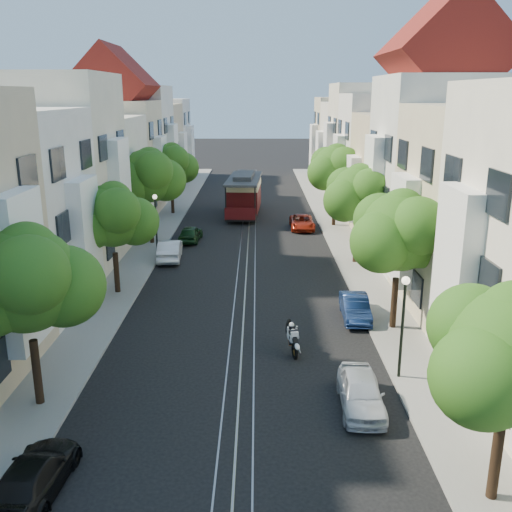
{
  "coord_description": "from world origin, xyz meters",
  "views": [
    {
      "loc": [
        0.67,
        -16.41,
        10.93
      ],
      "look_at": [
        0.62,
        14.06,
        2.2
      ],
      "focal_mm": 40.0,
      "sensor_mm": 36.0,
      "label": 1
    }
  ],
  "objects_px": {
    "tree_e_c": "(359,195)",
    "parked_car_e_near": "(361,392)",
    "tree_e_d": "(336,169)",
    "lamp_west": "(156,215)",
    "tree_w_c": "(150,177)",
    "cable_car": "(244,193)",
    "lamp_east": "(403,312)",
    "parked_car_e_mid": "(355,307)",
    "sportbike_rider": "(292,336)",
    "tree_e_a": "(512,357)",
    "parked_car_e_far": "(302,222)",
    "tree_e_b": "(400,234)",
    "tree_w_b": "(114,218)",
    "tree_w_d": "(172,165)",
    "parked_car_w_far": "(191,233)",
    "parked_car_w_near": "(34,476)",
    "parked_car_w_mid": "(170,250)",
    "tree_w_a": "(28,282)"
  },
  "relations": [
    {
      "from": "tree_e_c",
      "to": "parked_car_e_near",
      "type": "relative_size",
      "value": 1.73
    },
    {
      "from": "parked_car_e_mid",
      "to": "cable_car",
      "type": "bearing_deg",
      "value": 105.31
    },
    {
      "from": "lamp_west",
      "to": "parked_car_w_near",
      "type": "distance_m",
      "value": 24.84
    },
    {
      "from": "tree_e_a",
      "to": "tree_e_c",
      "type": "relative_size",
      "value": 0.96
    },
    {
      "from": "tree_e_c",
      "to": "sportbike_rider",
      "type": "height_order",
      "value": "tree_e_c"
    },
    {
      "from": "sportbike_rider",
      "to": "tree_w_d",
      "type": "bearing_deg",
      "value": 97.41
    },
    {
      "from": "tree_e_d",
      "to": "lamp_west",
      "type": "distance_m",
      "value": 16.39
    },
    {
      "from": "parked_car_w_far",
      "to": "lamp_west",
      "type": "bearing_deg",
      "value": 68.06
    },
    {
      "from": "tree_e_a",
      "to": "parked_car_w_near",
      "type": "xyz_separation_m",
      "value": [
        -12.86,
        0.3,
        -3.82
      ]
    },
    {
      "from": "parked_car_e_near",
      "to": "parked_car_w_far",
      "type": "relative_size",
      "value": 1.05
    },
    {
      "from": "tree_w_c",
      "to": "lamp_east",
      "type": "bearing_deg",
      "value": -57.35
    },
    {
      "from": "lamp_west",
      "to": "tree_e_c",
      "type": "bearing_deg",
      "value": -8.49
    },
    {
      "from": "tree_e_a",
      "to": "parked_car_e_far",
      "type": "height_order",
      "value": "tree_e_a"
    },
    {
      "from": "parked_car_e_far",
      "to": "parked_car_w_mid",
      "type": "xyz_separation_m",
      "value": [
        -9.67,
        -9.08,
        0.11
      ]
    },
    {
      "from": "tree_w_b",
      "to": "tree_w_a",
      "type": "bearing_deg",
      "value": -90.0
    },
    {
      "from": "tree_w_d",
      "to": "tree_w_c",
      "type": "bearing_deg",
      "value": -90.0
    },
    {
      "from": "tree_e_c",
      "to": "parked_car_e_near",
      "type": "xyz_separation_m",
      "value": [
        -2.86,
        -18.15,
        -3.96
      ]
    },
    {
      "from": "tree_e_d",
      "to": "lamp_west",
      "type": "relative_size",
      "value": 1.65
    },
    {
      "from": "tree_w_d",
      "to": "lamp_east",
      "type": "distance_m",
      "value": 34.73
    },
    {
      "from": "tree_e_d",
      "to": "tree_w_a",
      "type": "distance_m",
      "value": 32.38
    },
    {
      "from": "parked_car_e_mid",
      "to": "parked_car_w_near",
      "type": "height_order",
      "value": "parked_car_e_mid"
    },
    {
      "from": "tree_e_c",
      "to": "parked_car_e_far",
      "type": "xyz_separation_m",
      "value": [
        -2.83,
        9.95,
        -4.02
      ]
    },
    {
      "from": "cable_car",
      "to": "parked_car_w_far",
      "type": "bearing_deg",
      "value": -108.08
    },
    {
      "from": "parked_car_e_near",
      "to": "parked_car_w_mid",
      "type": "distance_m",
      "value": 21.32
    },
    {
      "from": "lamp_west",
      "to": "parked_car_w_far",
      "type": "xyz_separation_m",
      "value": [
        1.9,
        3.85,
        -2.23
      ]
    },
    {
      "from": "tree_w_a",
      "to": "sportbike_rider",
      "type": "height_order",
      "value": "tree_w_a"
    },
    {
      "from": "parked_car_w_far",
      "to": "tree_w_c",
      "type": "bearing_deg",
      "value": 22.01
    },
    {
      "from": "parked_car_e_mid",
      "to": "parked_car_w_mid",
      "type": "height_order",
      "value": "parked_car_w_mid"
    },
    {
      "from": "tree_e_d",
      "to": "lamp_east",
      "type": "bearing_deg",
      "value": -92.04
    },
    {
      "from": "tree_w_c",
      "to": "parked_car_e_near",
      "type": "xyz_separation_m",
      "value": [
        11.54,
        -23.15,
        -4.43
      ]
    },
    {
      "from": "tree_w_d",
      "to": "parked_car_w_far",
      "type": "height_order",
      "value": "tree_w_d"
    },
    {
      "from": "tree_e_d",
      "to": "lamp_west",
      "type": "height_order",
      "value": "tree_e_d"
    },
    {
      "from": "parked_car_e_far",
      "to": "parked_car_w_far",
      "type": "xyz_separation_m",
      "value": [
        -8.83,
        -4.08,
        0.03
      ]
    },
    {
      "from": "tree_w_a",
      "to": "tree_w_b",
      "type": "distance_m",
      "value": 12.0
    },
    {
      "from": "tree_e_a",
      "to": "tree_w_c",
      "type": "relative_size",
      "value": 0.88
    },
    {
      "from": "cable_car",
      "to": "parked_car_e_mid",
      "type": "bearing_deg",
      "value": -73.06
    },
    {
      "from": "tree_e_d",
      "to": "parked_car_w_far",
      "type": "bearing_deg",
      "value": -156.26
    },
    {
      "from": "tree_e_c",
      "to": "sportbike_rider",
      "type": "xyz_separation_m",
      "value": [
        -5.05,
        -13.6,
        -3.83
      ]
    },
    {
      "from": "tree_w_b",
      "to": "parked_car_e_mid",
      "type": "relative_size",
      "value": 1.73
    },
    {
      "from": "lamp_east",
      "to": "parked_car_e_near",
      "type": "bearing_deg",
      "value": -131.18
    },
    {
      "from": "cable_car",
      "to": "tree_w_c",
      "type": "bearing_deg",
      "value": -118.23
    },
    {
      "from": "sportbike_rider",
      "to": "parked_car_e_far",
      "type": "relative_size",
      "value": 0.46
    },
    {
      "from": "tree_e_c",
      "to": "parked_car_w_far",
      "type": "height_order",
      "value": "tree_e_c"
    },
    {
      "from": "tree_w_c",
      "to": "cable_car",
      "type": "bearing_deg",
      "value": 58.32
    },
    {
      "from": "tree_w_d",
      "to": "sportbike_rider",
      "type": "xyz_separation_m",
      "value": [
        9.35,
        -29.6,
        -3.83
      ]
    },
    {
      "from": "tree_w_c",
      "to": "parked_car_e_mid",
      "type": "relative_size",
      "value": 1.95
    },
    {
      "from": "tree_e_d",
      "to": "cable_car",
      "type": "distance_m",
      "value": 9.52
    },
    {
      "from": "tree_w_b",
      "to": "parked_car_e_near",
      "type": "relative_size",
      "value": 1.66
    },
    {
      "from": "parked_car_e_near",
      "to": "cable_car",
      "type": "bearing_deg",
      "value": 100.63
    },
    {
      "from": "tree_e_b",
      "to": "lamp_west",
      "type": "relative_size",
      "value": 1.61
    }
  ]
}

